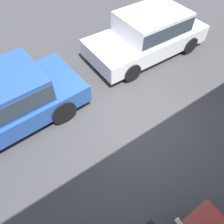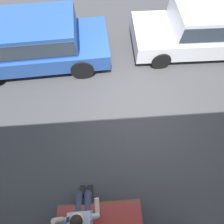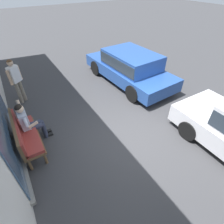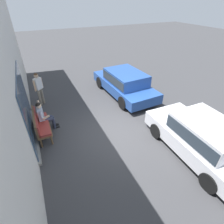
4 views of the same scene
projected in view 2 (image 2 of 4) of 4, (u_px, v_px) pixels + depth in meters
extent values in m
plane|color=#38383A|center=(135.00, 103.00, 5.14)|extent=(60.00, 60.00, 0.00)
cylinder|color=brown|center=(64.00, 209.00, 3.68)|extent=(0.07, 0.07, 0.40)
cylinder|color=brown|center=(135.00, 203.00, 3.73)|extent=(0.07, 0.07, 0.40)
cube|color=brown|center=(100.00, 218.00, 3.41)|extent=(1.67, 0.55, 0.06)
cube|color=maroon|center=(99.00, 218.00, 3.34)|extent=(1.61, 0.49, 0.10)
cylinder|color=#2D3347|center=(79.00, 206.00, 3.44)|extent=(0.15, 0.42, 0.15)
cylinder|color=#2D3347|center=(81.00, 194.00, 3.76)|extent=(0.12, 0.12, 0.51)
cube|color=black|center=(82.00, 191.00, 3.99)|extent=(0.10, 0.24, 0.07)
cylinder|color=#2D3347|center=(88.00, 205.00, 3.44)|extent=(0.15, 0.42, 0.15)
cylinder|color=#2D3347|center=(89.00, 194.00, 3.77)|extent=(0.12, 0.12, 0.51)
cube|color=black|center=(90.00, 190.00, 4.00)|extent=(0.10, 0.24, 0.07)
cube|color=#2D3347|center=(83.00, 218.00, 3.34)|extent=(0.34, 0.24, 0.14)
cube|color=silver|center=(81.00, 219.00, 3.09)|extent=(0.38, 0.22, 0.56)
sphere|color=beige|center=(77.00, 220.00, 2.72)|extent=(0.22, 0.22, 0.22)
sphere|color=black|center=(76.00, 221.00, 2.69)|extent=(0.20, 0.20, 0.20)
cylinder|color=silver|center=(94.00, 216.00, 3.01)|extent=(0.20, 0.10, 0.28)
cylinder|color=beige|center=(97.00, 206.00, 3.20)|extent=(0.08, 0.27, 0.17)
cylinder|color=silver|center=(65.00, 221.00, 2.93)|extent=(0.25, 0.10, 0.22)
cylinder|color=beige|center=(58.00, 220.00, 2.77)|extent=(0.16, 0.08, 0.25)
cube|color=black|center=(68.00, 220.00, 2.74)|extent=(0.02, 0.07, 0.15)
cube|color=silver|center=(196.00, 34.00, 5.79)|extent=(4.19, 1.91, 0.56)
cube|color=silver|center=(210.00, 17.00, 5.26)|extent=(2.19, 1.65, 0.65)
cube|color=#28333D|center=(210.00, 17.00, 5.26)|extent=(2.14, 1.69, 0.45)
cylinder|color=black|center=(161.00, 60.00, 5.53)|extent=(0.61, 0.19, 0.61)
cylinder|color=black|center=(152.00, 24.00, 6.36)|extent=(0.61, 0.19, 0.61)
cylinder|color=black|center=(221.00, 22.00, 6.43)|extent=(0.61, 0.19, 0.61)
cube|color=#23478E|center=(35.00, 48.00, 5.48)|extent=(4.65, 2.10, 0.52)
cube|color=#23478E|center=(34.00, 31.00, 4.98)|extent=(2.45, 1.77, 0.64)
cube|color=#28333D|center=(34.00, 31.00, 4.98)|extent=(2.41, 1.80, 0.45)
cylinder|color=black|center=(82.00, 69.00, 5.29)|extent=(0.70, 0.21, 0.70)
cylinder|color=black|center=(80.00, 30.00, 6.13)|extent=(0.70, 0.21, 0.70)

